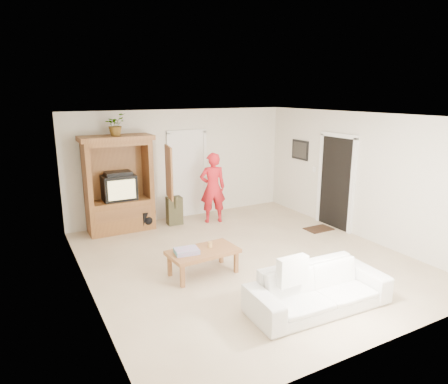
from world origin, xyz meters
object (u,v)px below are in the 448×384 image
at_px(sofa, 319,289).
at_px(coffee_table, 203,253).
at_px(armoire, 120,190).
at_px(man, 213,188).

height_order(sofa, coffee_table, sofa).
bearing_deg(armoire, man, -12.26).
relative_size(armoire, coffee_table, 1.76).
relative_size(armoire, sofa, 1.02).
bearing_deg(coffee_table, armoire, 98.67).
xyz_separation_m(man, coffee_table, (-1.41, -2.43, -0.45)).
distance_m(armoire, man, 2.09).
height_order(armoire, man, armoire).
bearing_deg(sofa, coffee_table, 121.06).
bearing_deg(man, sofa, 98.68).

